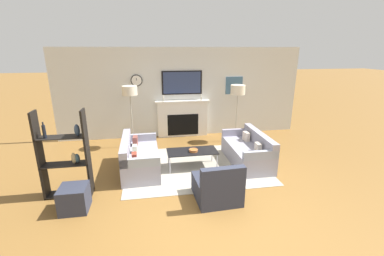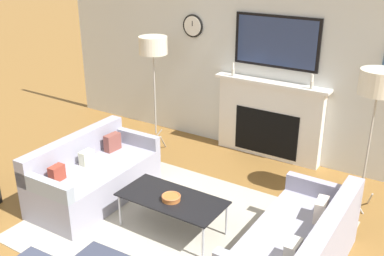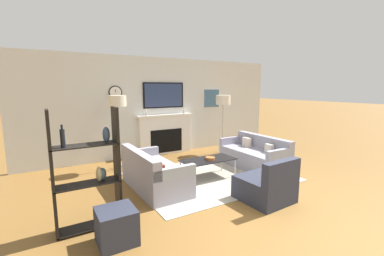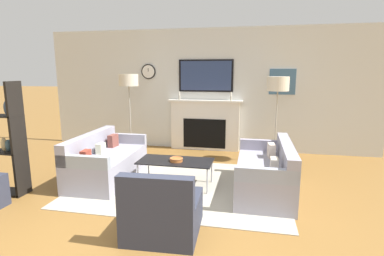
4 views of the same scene
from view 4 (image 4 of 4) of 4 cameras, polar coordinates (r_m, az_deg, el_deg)
The scene contains 10 objects.
ground_plane at distance 3.21m, azimuth -10.54°, elevation -22.80°, with size 60.00×60.00×0.00m, color brown.
fireplace_wall at distance 6.80m, azimuth 2.67°, elevation 6.18°, with size 7.48×0.28×2.70m.
area_rug at distance 4.81m, azimuth -1.93°, elevation -10.70°, with size 3.20×2.42×0.01m.
couch_left at distance 5.16m, azimuth -16.07°, elevation -6.37°, with size 0.82×1.62×0.76m.
couch_right at distance 4.61m, azimuth 13.99°, elevation -8.42°, with size 0.78×1.67×0.74m.
armchair at distance 3.40m, azimuth -5.55°, elevation -15.71°, with size 0.81×0.83×0.77m.
coffee_table at distance 4.67m, azimuth -3.14°, elevation -6.50°, with size 1.15×0.55×0.41m.
decorative_bowl at distance 4.60m, azimuth -3.01°, elevation -5.99°, with size 0.20×0.20×0.06m.
floor_lamp_left at distance 6.43m, azimuth -11.98°, elevation 8.68°, with size 0.40×0.40×1.72m.
floor_lamp_right at distance 5.92m, azimuth 16.05°, elevation 7.89°, with size 0.41×0.41×1.68m.
Camera 4 is at (1.06, -2.46, 1.76)m, focal length 28.00 mm.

